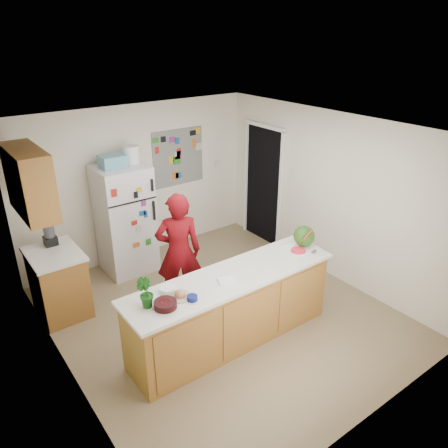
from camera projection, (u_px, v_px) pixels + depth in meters
floor at (221, 315)px, 5.92m from camera, size 4.00×4.50×0.02m
wall_back at (138, 183)px, 7.05m from camera, size 4.00×0.02×2.50m
wall_left at (56, 283)px, 4.31m from camera, size 0.02×4.50×2.50m
wall_right at (330, 196)px, 6.48m from camera, size 0.02×4.50×2.50m
ceiling at (220, 129)px, 4.87m from camera, size 4.00×4.50×0.02m
doorway at (264, 185)px, 7.63m from camera, size 0.03×0.85×2.04m
peninsula_base at (232, 310)px, 5.26m from camera, size 2.60×0.62×0.88m
peninsula_top at (232, 277)px, 5.07m from camera, size 2.68×0.70×0.04m
side_counter_base at (59, 284)px, 5.81m from camera, size 0.60×0.80×0.86m
side_counter_top at (53, 254)px, 5.62m from camera, size 0.64×0.84×0.04m
upper_cabinets at (29, 182)px, 5.09m from camera, size 0.35×1.00×0.80m
refrigerator at (125, 220)px, 6.69m from camera, size 0.75×0.70×1.70m
fridge_top_bin at (112, 161)px, 6.25m from camera, size 0.35×0.28×0.18m
photo_collage at (178, 157)px, 7.32m from camera, size 0.95×0.01×0.95m
person at (179, 252)px, 5.78m from camera, size 0.72×0.61×1.66m
blender_appliance at (49, 232)px, 5.74m from camera, size 0.14×0.14×0.38m
cutting_board at (301, 248)px, 5.68m from camera, size 0.45×0.35×0.01m
watermelon at (304, 236)px, 5.67m from camera, size 0.28×0.28×0.28m
watermelon_slice at (298, 250)px, 5.58m from camera, size 0.18×0.18×0.02m
cherry_bowl at (165, 304)px, 4.48m from camera, size 0.26×0.26×0.07m
white_bowl at (167, 290)px, 4.74m from camera, size 0.23×0.23×0.06m
cobalt_bowl at (192, 298)px, 4.60m from camera, size 0.12×0.12×0.05m
plate at (180, 296)px, 4.66m from camera, size 0.33×0.33×0.02m
paper_towel at (226, 281)px, 4.94m from camera, size 0.23×0.22×0.02m
keys at (314, 252)px, 5.59m from camera, size 0.10×0.08×0.01m
potted_plant at (145, 293)px, 4.44m from camera, size 0.21×0.22×0.32m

